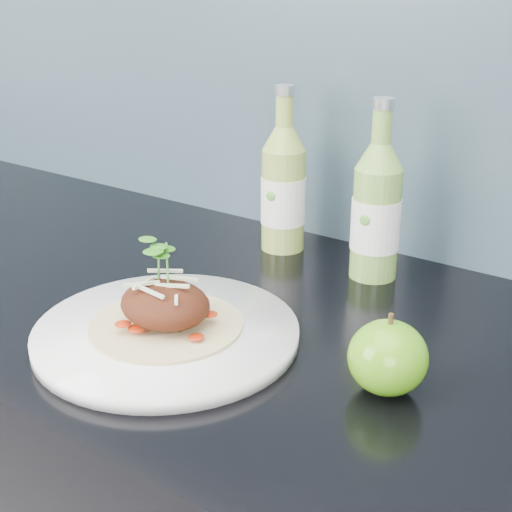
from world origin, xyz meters
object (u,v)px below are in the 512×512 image
at_px(green_apple, 388,357).
at_px(cider_bottle_right, 376,212).
at_px(cider_bottle_left, 283,189).
at_px(dinner_plate, 167,333).

bearing_deg(green_apple, cider_bottle_right, 119.54).
distance_m(cider_bottle_left, cider_bottle_right, 0.16).
xyz_separation_m(dinner_plate, cider_bottle_right, (0.10, 0.30, 0.08)).
relative_size(green_apple, cider_bottle_left, 0.37).
height_order(green_apple, cider_bottle_right, cider_bottle_right).
xyz_separation_m(dinner_plate, cider_bottle_left, (-0.05, 0.31, 0.08)).
bearing_deg(cider_bottle_left, dinner_plate, -69.83).
height_order(dinner_plate, cider_bottle_left, cider_bottle_left).
distance_m(dinner_plate, cider_bottle_left, 0.33).
relative_size(dinner_plate, green_apple, 3.96).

